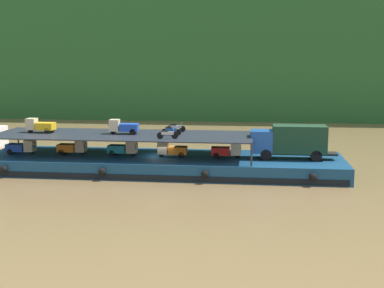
# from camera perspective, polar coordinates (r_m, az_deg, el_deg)

# --- Properties ---
(ground_plane) EXTENTS (400.00, 400.00, 0.00)m
(ground_plane) POSITION_cam_1_polar(r_m,az_deg,el_deg) (48.98, -3.33, -3.06)
(ground_plane) COLOR brown
(cargo_barge) EXTENTS (33.80, 9.12, 1.50)m
(cargo_barge) POSITION_cam_1_polar(r_m,az_deg,el_deg) (48.81, -3.34, -2.20)
(cargo_barge) COLOR navy
(cargo_barge) RESTS_ON ground
(covered_lorry) EXTENTS (7.87, 2.35, 3.10)m
(covered_lorry) POSITION_cam_1_polar(r_m,az_deg,el_deg) (47.73, 10.85, 0.37)
(covered_lorry) COLOR #1E4C99
(covered_lorry) RESTS_ON cargo_barge
(cargo_rack) EXTENTS (24.60, 7.80, 2.00)m
(cargo_rack) POSITION_cam_1_polar(r_m,az_deg,el_deg) (49.19, -7.73, 1.00)
(cargo_rack) COLOR #232833
(cargo_rack) RESTS_ON cargo_barge
(mini_truck_lower_stern) EXTENTS (2.74, 1.20, 1.38)m
(mini_truck_lower_stern) POSITION_cam_1_polar(r_m,az_deg,el_deg) (52.18, -18.33, -0.31)
(mini_truck_lower_stern) COLOR #1E47B7
(mini_truck_lower_stern) RESTS_ON cargo_barge
(mini_truck_lower_aft) EXTENTS (2.77, 1.25, 1.38)m
(mini_truck_lower_aft) POSITION_cam_1_polar(r_m,az_deg,el_deg) (50.65, -13.07, -0.35)
(mini_truck_lower_aft) COLOR orange
(mini_truck_lower_aft) RESTS_ON cargo_barge
(mini_truck_lower_mid) EXTENTS (2.79, 1.28, 1.38)m
(mini_truck_lower_mid) POSITION_cam_1_polar(r_m,az_deg,el_deg) (49.17, -7.62, -0.47)
(mini_truck_lower_mid) COLOR teal
(mini_truck_lower_mid) RESTS_ON cargo_barge
(mini_truck_lower_fore) EXTENTS (2.75, 1.21, 1.38)m
(mini_truck_lower_fore) POSITION_cam_1_polar(r_m,az_deg,el_deg) (48.14, -2.24, -0.61)
(mini_truck_lower_fore) COLOR orange
(mini_truck_lower_fore) RESTS_ON cargo_barge
(mini_truck_lower_bow) EXTENTS (2.78, 1.28, 1.38)m
(mini_truck_lower_bow) POSITION_cam_1_polar(r_m,az_deg,el_deg) (47.71, 3.86, -0.71)
(mini_truck_lower_bow) COLOR red
(mini_truck_lower_bow) RESTS_ON cargo_barge
(mini_truck_upper_stern) EXTENTS (2.77, 1.25, 1.38)m
(mini_truck_upper_stern) POSITION_cam_1_polar(r_m,az_deg,el_deg) (51.99, -16.48, 1.98)
(mini_truck_upper_stern) COLOR gold
(mini_truck_upper_stern) RESTS_ON cargo_rack
(mini_truck_upper_mid) EXTENTS (2.79, 1.30, 1.38)m
(mini_truck_upper_mid) POSITION_cam_1_polar(r_m,az_deg,el_deg) (49.37, -7.62, 1.91)
(mini_truck_upper_mid) COLOR #1E47B7
(mini_truck_upper_mid) RESTS_ON cargo_rack
(motorcycle_upper_port) EXTENTS (1.90, 0.55, 0.87)m
(motorcycle_upper_port) POSITION_cam_1_polar(r_m,az_deg,el_deg) (45.86, -2.76, 1.10)
(motorcycle_upper_port) COLOR black
(motorcycle_upper_port) RESTS_ON cargo_rack
(motorcycle_upper_centre) EXTENTS (1.89, 0.55, 0.87)m
(motorcycle_upper_centre) POSITION_cam_1_polar(r_m,az_deg,el_deg) (48.16, -2.33, 1.49)
(motorcycle_upper_centre) COLOR black
(motorcycle_upper_centre) RESTS_ON cargo_rack
(motorcycle_upper_stbd) EXTENTS (1.90, 0.55, 0.87)m
(motorcycle_upper_stbd) POSITION_cam_1_polar(r_m,az_deg,el_deg) (50.44, -1.82, 1.84)
(motorcycle_upper_stbd) COLOR black
(motorcycle_upper_stbd) RESTS_ON cargo_rack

